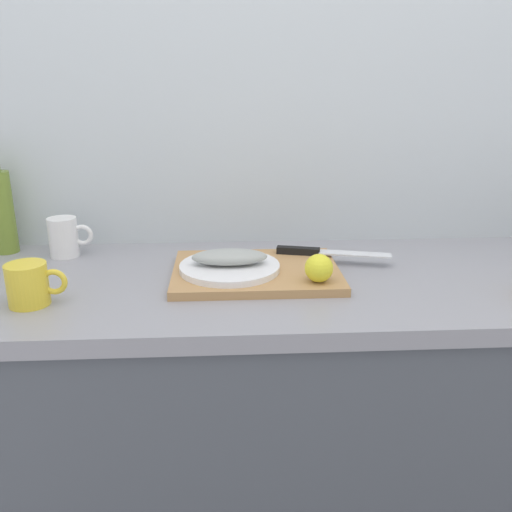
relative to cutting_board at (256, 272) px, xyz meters
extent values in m
cube|color=silver|center=(0.11, 0.31, 0.34)|extent=(3.20, 0.05, 2.50)
cube|color=#4C5159|center=(0.11, -0.01, -0.48)|extent=(2.00, 0.58, 0.86)
cube|color=gray|center=(0.11, -0.01, -0.03)|extent=(2.00, 0.60, 0.04)
cube|color=tan|center=(0.00, 0.00, 0.00)|extent=(0.39, 0.29, 0.02)
cylinder|color=white|center=(-0.06, -0.02, 0.02)|extent=(0.24, 0.24, 0.01)
ellipsoid|color=#999E99|center=(-0.06, -0.02, 0.04)|extent=(0.18, 0.08, 0.04)
cube|color=silver|center=(0.25, 0.07, 0.02)|extent=(0.18, 0.08, 0.00)
cube|color=black|center=(0.11, 0.10, 0.02)|extent=(0.11, 0.05, 0.02)
sphere|color=yellow|center=(0.13, -0.10, 0.04)|extent=(0.06, 0.06, 0.06)
cylinder|color=olive|center=(-0.67, 0.23, 0.10)|extent=(0.06, 0.06, 0.22)
cylinder|color=yellow|center=(-0.48, -0.14, 0.03)|extent=(0.08, 0.08, 0.09)
torus|color=yellow|center=(-0.43, -0.14, 0.04)|extent=(0.06, 0.01, 0.06)
cylinder|color=white|center=(-0.50, 0.18, 0.04)|extent=(0.08, 0.08, 0.10)
torus|color=white|center=(-0.45, 0.18, 0.05)|extent=(0.06, 0.01, 0.06)
camera|label=1|loc=(-0.07, -1.21, 0.44)|focal=37.88mm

